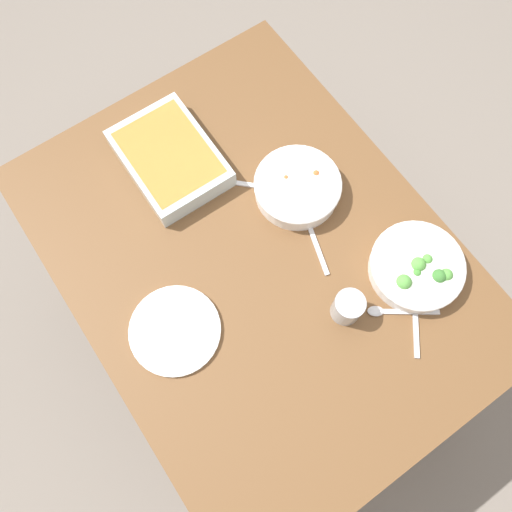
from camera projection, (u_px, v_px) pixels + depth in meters
ground_plane at (256, 319)px, 1.99m from camera, size 6.00×6.00×0.00m
dining_table at (256, 267)px, 1.38m from camera, size 1.20×0.90×0.74m
stew_bowl at (297, 187)px, 1.32m from camera, size 0.23×0.23×0.06m
broccoli_bowl at (417, 267)px, 1.25m from camera, size 0.23×0.23×0.07m
baking_dish at (170, 158)px, 1.35m from camera, size 0.30×0.22×0.06m
drink_cup at (347, 308)px, 1.21m from camera, size 0.07×0.07×0.08m
side_plate at (175, 330)px, 1.22m from camera, size 0.22×0.22×0.01m
spoon_by_stew at (312, 234)px, 1.31m from camera, size 0.17×0.07×0.01m
spoon_by_broccoli at (415, 311)px, 1.24m from camera, size 0.15×0.12×0.01m
spoon_spare at (393, 312)px, 1.24m from camera, size 0.12×0.15×0.01m
fork_on_table at (228, 182)px, 1.36m from camera, size 0.14×0.14×0.01m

